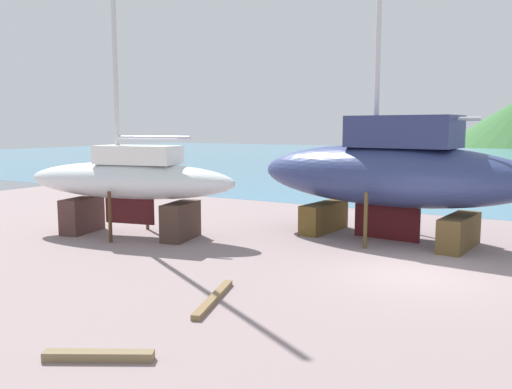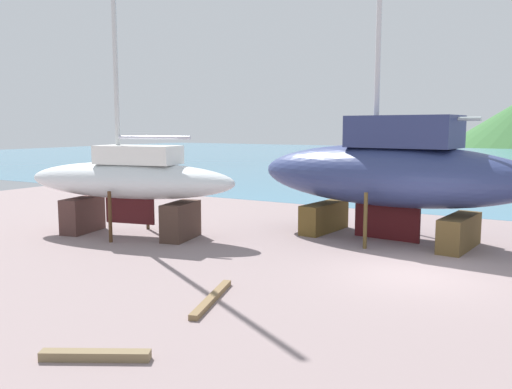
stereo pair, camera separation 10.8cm
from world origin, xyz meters
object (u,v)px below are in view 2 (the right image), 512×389
Objects in this scene: sailboat_far_slipway at (389,173)px; barrel_tipped_right at (137,204)px; barrel_by_slipway at (115,208)px; sailboat_small_center at (130,181)px.

barrel_tipped_right is (-11.51, 0.41, -1.95)m from sailboat_far_slipway.
barrel_tipped_right is (0.14, 1.21, -0.01)m from barrel_by_slipway.
sailboat_small_center is 5.83m from barrel_tipped_right.
barrel_by_slipway is (-11.65, -0.80, -1.95)m from sailboat_far_slipway.
barrel_by_slipway is at bearing 9.59° from sailboat_far_slipway.
sailboat_far_slipway is at bearing 3.94° from barrel_by_slipway.
sailboat_far_slipway reaches higher than barrel_tipped_right.
sailboat_far_slipway reaches higher than barrel_by_slipway.
barrel_tipped_right is (-3.67, 4.23, -1.62)m from sailboat_small_center.
sailboat_small_center is at bearing -49.04° from barrel_tipped_right.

